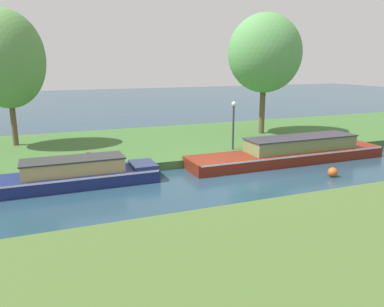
{
  "coord_description": "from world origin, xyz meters",
  "views": [
    {
      "loc": [
        -7.59,
        -14.44,
        4.94
      ],
      "look_at": [
        -1.3,
        1.2,
        0.9
      ],
      "focal_mm": 35.54,
      "sensor_mm": 36.0,
      "label": 1
    }
  ],
  "objects_px": {
    "channel_buoy": "(333,172)",
    "willow_tree_centre": "(265,54)",
    "lamp_post": "(233,119)",
    "mooring_post_near": "(257,144)",
    "willow_tree_left": "(6,59)",
    "mooring_post_far": "(89,159)",
    "maroon_barge": "(292,152)",
    "navy_narrowboat": "(75,175)"
  },
  "relations": [
    {
      "from": "navy_narrowboat",
      "to": "channel_buoy",
      "type": "bearing_deg",
      "value": -15.37
    },
    {
      "from": "lamp_post",
      "to": "channel_buoy",
      "type": "xyz_separation_m",
      "value": [
        2.38,
        -4.97,
        -1.83
      ]
    },
    {
      "from": "maroon_barge",
      "to": "mooring_post_far",
      "type": "xyz_separation_m",
      "value": [
        -9.96,
        1.38,
        0.22
      ]
    },
    {
      "from": "navy_narrowboat",
      "to": "mooring_post_far",
      "type": "xyz_separation_m",
      "value": [
        0.75,
        1.38,
        0.25
      ]
    },
    {
      "from": "maroon_barge",
      "to": "channel_buoy",
      "type": "relative_size",
      "value": 25.55
    },
    {
      "from": "mooring_post_near",
      "to": "channel_buoy",
      "type": "relative_size",
      "value": 1.56
    },
    {
      "from": "willow_tree_left",
      "to": "mooring_post_far",
      "type": "distance_m",
      "value": 7.85
    },
    {
      "from": "navy_narrowboat",
      "to": "willow_tree_left",
      "type": "xyz_separation_m",
      "value": [
        -2.5,
        7.03,
        4.63
      ]
    },
    {
      "from": "lamp_post",
      "to": "mooring_post_near",
      "type": "height_order",
      "value": "lamp_post"
    },
    {
      "from": "willow_tree_left",
      "to": "mooring_post_near",
      "type": "distance_m",
      "value": 13.96
    },
    {
      "from": "mooring_post_near",
      "to": "channel_buoy",
      "type": "bearing_deg",
      "value": -73.96
    },
    {
      "from": "maroon_barge",
      "to": "willow_tree_left",
      "type": "bearing_deg",
      "value": 151.97
    },
    {
      "from": "channel_buoy",
      "to": "willow_tree_left",
      "type": "bearing_deg",
      "value": 142.99
    },
    {
      "from": "willow_tree_left",
      "to": "mooring_post_near",
      "type": "relative_size",
      "value": 11.12
    },
    {
      "from": "lamp_post",
      "to": "mooring_post_near",
      "type": "xyz_separation_m",
      "value": [
        1.13,
        -0.64,
        -1.31
      ]
    },
    {
      "from": "lamp_post",
      "to": "mooring_post_far",
      "type": "height_order",
      "value": "lamp_post"
    },
    {
      "from": "mooring_post_far",
      "to": "mooring_post_near",
      "type": "bearing_deg",
      "value": 0.0
    },
    {
      "from": "mooring_post_near",
      "to": "channel_buoy",
      "type": "xyz_separation_m",
      "value": [
        1.25,
        -4.33,
        -0.52
      ]
    },
    {
      "from": "maroon_barge",
      "to": "willow_tree_left",
      "type": "relative_size",
      "value": 1.47
    },
    {
      "from": "maroon_barge",
      "to": "lamp_post",
      "type": "height_order",
      "value": "lamp_post"
    },
    {
      "from": "navy_narrowboat",
      "to": "channel_buoy",
      "type": "height_order",
      "value": "navy_narrowboat"
    },
    {
      "from": "willow_tree_left",
      "to": "willow_tree_centre",
      "type": "height_order",
      "value": "willow_tree_centre"
    },
    {
      "from": "willow_tree_centre",
      "to": "lamp_post",
      "type": "height_order",
      "value": "willow_tree_centre"
    },
    {
      "from": "mooring_post_far",
      "to": "maroon_barge",
      "type": "bearing_deg",
      "value": -7.89
    },
    {
      "from": "willow_tree_left",
      "to": "willow_tree_centre",
      "type": "bearing_deg",
      "value": -5.67
    },
    {
      "from": "willow_tree_centre",
      "to": "mooring_post_far",
      "type": "bearing_deg",
      "value": -160.27
    },
    {
      "from": "navy_narrowboat",
      "to": "mooring_post_far",
      "type": "bearing_deg",
      "value": 61.5
    },
    {
      "from": "willow_tree_left",
      "to": "mooring_post_far",
      "type": "height_order",
      "value": "willow_tree_left"
    },
    {
      "from": "navy_narrowboat",
      "to": "mooring_post_near",
      "type": "height_order",
      "value": "navy_narrowboat"
    },
    {
      "from": "lamp_post",
      "to": "channel_buoy",
      "type": "height_order",
      "value": "lamp_post"
    },
    {
      "from": "willow_tree_left",
      "to": "mooring_post_near",
      "type": "height_order",
      "value": "willow_tree_left"
    },
    {
      "from": "willow_tree_left",
      "to": "lamp_post",
      "type": "distance_m",
      "value": 12.35
    },
    {
      "from": "navy_narrowboat",
      "to": "willow_tree_left",
      "type": "distance_m",
      "value": 8.78
    },
    {
      "from": "willow_tree_centre",
      "to": "willow_tree_left",
      "type": "bearing_deg",
      "value": 174.33
    },
    {
      "from": "maroon_barge",
      "to": "willow_tree_centre",
      "type": "distance_m",
      "value": 7.66
    },
    {
      "from": "channel_buoy",
      "to": "willow_tree_centre",
      "type": "bearing_deg",
      "value": 79.05
    },
    {
      "from": "maroon_barge",
      "to": "navy_narrowboat",
      "type": "xyz_separation_m",
      "value": [
        -10.71,
        -0.0,
        -0.03
      ]
    },
    {
      "from": "navy_narrowboat",
      "to": "channel_buoy",
      "type": "xyz_separation_m",
      "value": [
        10.74,
        -2.95,
        -0.26
      ]
    },
    {
      "from": "willow_tree_left",
      "to": "lamp_post",
      "type": "xyz_separation_m",
      "value": [
        10.87,
        -5.01,
        -3.06
      ]
    },
    {
      "from": "lamp_post",
      "to": "mooring_post_far",
      "type": "bearing_deg",
      "value": -175.21
    },
    {
      "from": "willow_tree_centre",
      "to": "channel_buoy",
      "type": "distance_m",
      "value": 10.15
    },
    {
      "from": "maroon_barge",
      "to": "mooring_post_far",
      "type": "height_order",
      "value": "maroon_barge"
    }
  ]
}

